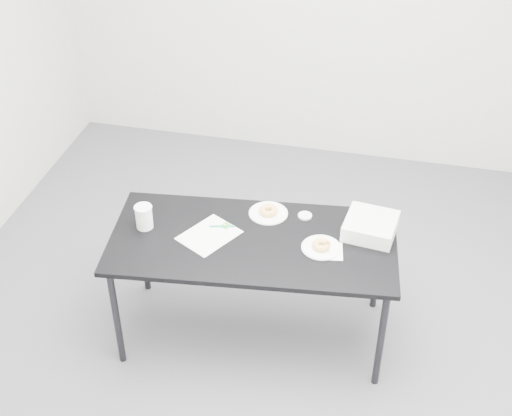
% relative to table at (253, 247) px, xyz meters
% --- Properties ---
extents(floor, '(4.00, 4.00, 0.00)m').
position_rel_table_xyz_m(floor, '(0.00, 0.15, -0.66)').
color(floor, '#535459').
rests_on(floor, ground).
extents(table, '(1.63, 0.90, 0.71)m').
position_rel_table_xyz_m(table, '(0.00, 0.00, 0.00)').
color(table, black).
rests_on(table, floor).
extents(scorecard, '(0.36, 0.38, 0.00)m').
position_rel_table_xyz_m(scorecard, '(-0.24, -0.02, 0.06)').
color(scorecard, white).
rests_on(scorecard, table).
extents(logo_patch, '(0.07, 0.07, 0.00)m').
position_rel_table_xyz_m(logo_patch, '(-0.17, 0.08, 0.06)').
color(logo_patch, green).
rests_on(logo_patch, scorecard).
extents(pen, '(0.14, 0.04, 0.01)m').
position_rel_table_xyz_m(pen, '(-0.19, 0.07, 0.06)').
color(pen, '#0B8362').
rests_on(pen, scorecard).
extents(napkin, '(0.17, 0.17, 0.00)m').
position_rel_table_xyz_m(napkin, '(0.42, -0.01, 0.06)').
color(napkin, white).
rests_on(napkin, table).
extents(plate_near, '(0.21, 0.21, 0.01)m').
position_rel_table_xyz_m(plate_near, '(0.37, 0.01, 0.06)').
color(plate_near, white).
rests_on(plate_near, napkin).
extents(donut_near, '(0.10, 0.10, 0.03)m').
position_rel_table_xyz_m(donut_near, '(0.37, 0.01, 0.08)').
color(donut_near, gold).
rests_on(donut_near, plate_near).
extents(plate_far, '(0.22, 0.22, 0.01)m').
position_rel_table_xyz_m(plate_far, '(0.03, 0.25, 0.06)').
color(plate_far, white).
rests_on(plate_far, table).
extents(donut_far, '(0.12, 0.12, 0.03)m').
position_rel_table_xyz_m(donut_far, '(0.03, 0.25, 0.08)').
color(donut_far, gold).
rests_on(donut_far, plate_far).
extents(coffee_cup, '(0.09, 0.09, 0.14)m').
position_rel_table_xyz_m(coffee_cup, '(-0.61, -0.02, 0.12)').
color(coffee_cup, white).
rests_on(coffee_cup, table).
extents(cup_lid, '(0.08, 0.08, 0.01)m').
position_rel_table_xyz_m(cup_lid, '(0.24, 0.27, 0.06)').
color(cup_lid, silver).
rests_on(cup_lid, table).
extents(bakery_box, '(0.30, 0.30, 0.09)m').
position_rel_table_xyz_m(bakery_box, '(0.61, 0.20, 0.10)').
color(bakery_box, silver).
rests_on(bakery_box, table).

